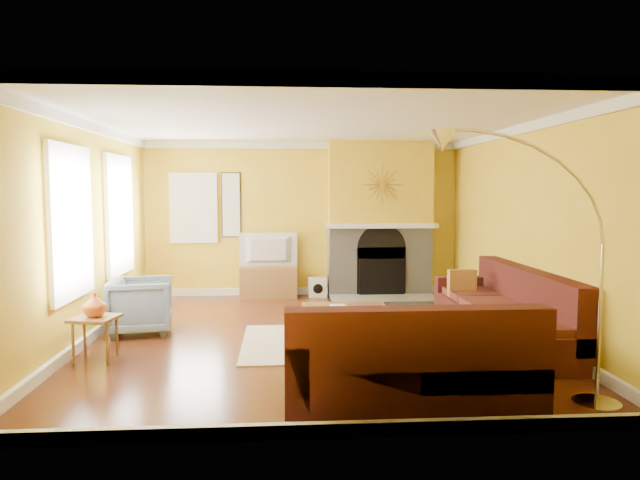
{
  "coord_description": "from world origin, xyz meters",
  "views": [
    {
      "loc": [
        -0.36,
        -7.09,
        1.86
      ],
      "look_at": [
        0.14,
        0.4,
        1.2
      ],
      "focal_mm": 32.0,
      "sensor_mm": 36.0,
      "label": 1
    }
  ],
  "objects": [
    {
      "name": "wall_right",
      "position": [
        2.76,
        0.0,
        1.35
      ],
      "size": [
        0.02,
        6.0,
        2.7
      ],
      "primitive_type": "cube",
      "color": "gold",
      "rests_on": "ground"
    },
    {
      "name": "window_left_far",
      "position": [
        -2.72,
        -0.6,
        1.5
      ],
      "size": [
        0.06,
        1.22,
        1.72
      ],
      "primitive_type": "cube",
      "color": "white",
      "rests_on": "wall_left"
    },
    {
      "name": "wall_left",
      "position": [
        -2.76,
        0.0,
        1.35
      ],
      "size": [
        0.02,
        6.0,
        2.7
      ],
      "primitive_type": "cube",
      "color": "gold",
      "rests_on": "ground"
    },
    {
      "name": "book",
      "position": [
        0.24,
        -0.24,
        0.43
      ],
      "size": [
        0.23,
        0.28,
        0.02
      ],
      "primitive_type": "imported",
      "rotation": [
        0.0,
        0.0,
        0.18
      ],
      "color": "white",
      "rests_on": "coffee_table"
    },
    {
      "name": "wall_art",
      "position": [
        -1.25,
        2.97,
        1.6
      ],
      "size": [
        0.34,
        0.04,
        1.14
      ],
      "primitive_type": "cube",
      "color": "white",
      "rests_on": "wall_back"
    },
    {
      "name": "baseboard",
      "position": [
        0.0,
        0.0,
        0.06
      ],
      "size": [
        5.5,
        6.0,
        0.12
      ],
      "primitive_type": null,
      "color": "white",
      "rests_on": "floor"
    },
    {
      "name": "tv",
      "position": [
        -0.6,
        2.75,
        0.83
      ],
      "size": [
        1.01,
        0.18,
        0.58
      ],
      "primitive_type": "imported",
      "rotation": [
        0.0,
        0.0,
        3.19
      ],
      "color": "black",
      "rests_on": "media_console"
    },
    {
      "name": "rug",
      "position": [
        0.35,
        -0.3,
        0.01
      ],
      "size": [
        2.4,
        1.8,
        0.02
      ],
      "primitive_type": "cube",
      "color": "beige",
      "rests_on": "floor"
    },
    {
      "name": "vase",
      "position": [
        -2.4,
        -0.85,
        0.62
      ],
      "size": [
        0.32,
        0.32,
        0.26
      ],
      "primitive_type": "imported",
      "rotation": [
        0.0,
        0.0,
        -0.3
      ],
      "color": "#D8591E",
      "rests_on": "side_table"
    },
    {
      "name": "sunburst",
      "position": [
        1.35,
        2.57,
        1.95
      ],
      "size": [
        0.7,
        0.04,
        0.7
      ],
      "primitive_type": null,
      "color": "olive",
      "rests_on": "fireplace"
    },
    {
      "name": "armchair",
      "position": [
        -2.2,
        0.35,
        0.36
      ],
      "size": [
        0.91,
        0.89,
        0.72
      ],
      "primitive_type": "imported",
      "rotation": [
        0.0,
        0.0,
        1.73
      ],
      "color": "slate",
      "rests_on": "floor"
    },
    {
      "name": "wall_front",
      "position": [
        0.0,
        -3.01,
        1.35
      ],
      "size": [
        5.5,
        0.02,
        2.7
      ],
      "primitive_type": "cube",
      "color": "gold",
      "rests_on": "ground"
    },
    {
      "name": "arc_lamp",
      "position": [
        1.67,
        -2.55,
        1.17
      ],
      "size": [
        1.47,
        0.36,
        2.33
      ],
      "primitive_type": null,
      "color": "silver",
      "rests_on": "floor"
    },
    {
      "name": "subwoofer",
      "position": [
        0.25,
        2.78,
        0.16
      ],
      "size": [
        0.32,
        0.32,
        0.32
      ],
      "primitive_type": "cube",
      "color": "white",
      "rests_on": "floor"
    },
    {
      "name": "mantel",
      "position": [
        1.35,
        2.56,
        1.25
      ],
      "size": [
        1.92,
        0.22,
        0.08
      ],
      "primitive_type": "cube",
      "color": "white",
      "rests_on": "fireplace"
    },
    {
      "name": "floor",
      "position": [
        0.0,
        0.0,
        -0.01
      ],
      "size": [
        5.5,
        6.0,
        0.02
      ],
      "primitive_type": "cube",
      "color": "#602B14",
      "rests_on": "ground"
    },
    {
      "name": "window_back",
      "position": [
        -1.9,
        2.96,
        1.55
      ],
      "size": [
        0.82,
        0.06,
        1.22
      ],
      "primitive_type": "cube",
      "color": "white",
      "rests_on": "wall_back"
    },
    {
      "name": "wall_back",
      "position": [
        0.0,
        3.01,
        1.35
      ],
      "size": [
        5.5,
        0.02,
        2.7
      ],
      "primitive_type": "cube",
      "color": "gold",
      "rests_on": "ground"
    },
    {
      "name": "side_table",
      "position": [
        -2.4,
        -0.85,
        0.24
      ],
      "size": [
        0.52,
        0.52,
        0.49
      ],
      "primitive_type": null,
      "rotation": [
        0.0,
        0.0,
        -0.21
      ],
      "color": "olive",
      "rests_on": "floor"
    },
    {
      "name": "hearth",
      "position": [
        1.35,
        2.25,
        0.03
      ],
      "size": [
        1.8,
        0.7,
        0.06
      ],
      "primitive_type": "cube",
      "color": "gray",
      "rests_on": "floor"
    },
    {
      "name": "crown_molding",
      "position": [
        0.0,
        0.0,
        2.64
      ],
      "size": [
        5.5,
        6.0,
        0.12
      ],
      "primitive_type": null,
      "color": "white",
      "rests_on": "ceiling"
    },
    {
      "name": "media_console",
      "position": [
        -0.6,
        2.75,
        0.27
      ],
      "size": [
        0.98,
        0.44,
        0.54
      ],
      "primitive_type": "cube",
      "color": "olive",
      "rests_on": "floor"
    },
    {
      "name": "sectional_sofa",
      "position": [
        1.2,
        -0.85,
        0.45
      ],
      "size": [
        3.1,
        3.7,
        0.9
      ],
      "primitive_type": null,
      "color": "#471916",
      "rests_on": "floor"
    },
    {
      "name": "window_left_near",
      "position": [
        -2.72,
        1.3,
        1.5
      ],
      "size": [
        0.06,
        1.22,
        1.72
      ],
      "primitive_type": "cube",
      "color": "white",
      "rests_on": "wall_left"
    },
    {
      "name": "ceiling",
      "position": [
        0.0,
        0.0,
        2.71
      ],
      "size": [
        5.5,
        6.0,
        0.02
      ],
      "primitive_type": "cube",
      "color": "white",
      "rests_on": "ground"
    },
    {
      "name": "coffee_table",
      "position": [
        0.4,
        -0.35,
        0.21
      ],
      "size": [
        1.09,
        1.09,
        0.42
      ],
      "primitive_type": null,
      "rotation": [
        0.0,
        0.0,
        -0.03
      ],
      "color": "white",
      "rests_on": "floor"
    },
    {
      "name": "fireplace",
      "position": [
        1.35,
        2.8,
        1.35
      ],
      "size": [
        1.8,
        0.4,
        2.7
      ],
      "primitive_type": null,
      "color": "gray",
      "rests_on": "floor"
    }
  ]
}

